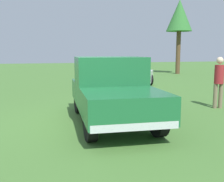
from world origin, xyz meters
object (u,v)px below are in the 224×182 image
at_px(pickup_truck, 111,88).
at_px(sedan_near, 134,76).
at_px(tree_back_right, 179,17).
at_px(person_bystander, 219,79).

distance_m(pickup_truck, sedan_near, 7.34).
height_order(sedan_near, tree_back_right, tree_back_right).
relative_size(person_bystander, tree_back_right, 0.28).
height_order(pickup_truck, sedan_near, pickup_truck).
distance_m(pickup_truck, tree_back_right, 18.30).
bearing_deg(person_bystander, pickup_truck, 109.61).
bearing_deg(sedan_near, tree_back_right, 167.37).
bearing_deg(person_bystander, sedan_near, 18.64).
xyz_separation_m(sedan_near, tree_back_right, (8.05, -7.03, 4.30)).
distance_m(sedan_near, person_bystander, 5.96).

